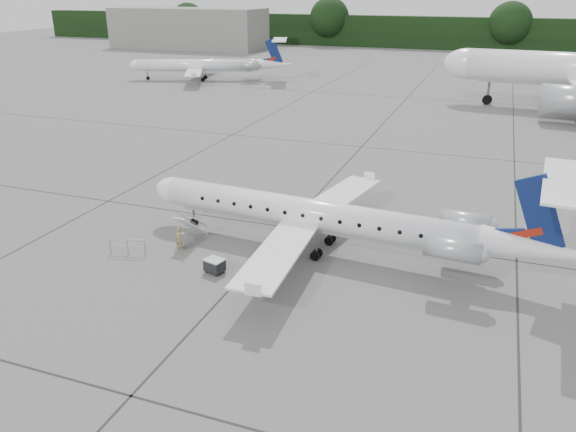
% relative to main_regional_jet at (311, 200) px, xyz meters
% --- Properties ---
extents(ground, '(320.00, 320.00, 0.00)m').
position_rel_main_regional_jet_xyz_m(ground, '(2.09, -4.66, -3.25)').
color(ground, slate).
rests_on(ground, ground).
extents(treeline, '(260.00, 4.00, 8.00)m').
position_rel_main_regional_jet_xyz_m(treeline, '(2.09, 125.34, 0.75)').
color(treeline, black).
rests_on(treeline, ground).
extents(terminal_building, '(40.00, 14.00, 10.00)m').
position_rel_main_regional_jet_xyz_m(terminal_building, '(-67.91, 105.34, 1.75)').
color(terminal_building, slate).
rests_on(terminal_building, ground).
extents(main_regional_jet, '(26.70, 20.16, 6.50)m').
position_rel_main_regional_jet_xyz_m(main_regional_jet, '(0.00, 0.00, 0.00)').
color(main_regional_jet, white).
rests_on(main_regional_jet, ground).
extents(airstair, '(1.03, 2.47, 2.04)m').
position_rel_main_regional_jet_xyz_m(airstair, '(-7.44, -1.59, -2.23)').
color(airstair, white).
rests_on(airstair, ground).
extents(passenger, '(0.60, 0.45, 1.51)m').
position_rel_main_regional_jet_xyz_m(passenger, '(-7.54, -2.95, -2.50)').
color(passenger, '#9B7C54').
rests_on(passenger, ground).
extents(safety_railing, '(2.17, 0.52, 1.00)m').
position_rel_main_regional_jet_xyz_m(safety_railing, '(-10.18, -4.60, -2.75)').
color(safety_railing, gray).
rests_on(safety_railing, ground).
extents(baggage_cart, '(1.19, 1.05, 0.88)m').
position_rel_main_regional_jet_xyz_m(baggage_cart, '(-4.12, -4.89, -2.81)').
color(baggage_cart, black).
rests_on(baggage_cart, ground).
extents(bg_regional_left, '(31.31, 26.69, 6.96)m').
position_rel_main_regional_jet_xyz_m(bg_regional_left, '(-39.39, 57.99, 0.23)').
color(bg_regional_left, white).
rests_on(bg_regional_left, ground).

